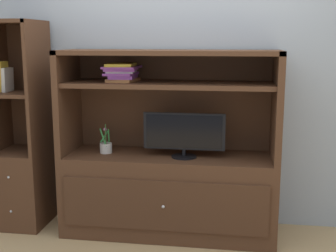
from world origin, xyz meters
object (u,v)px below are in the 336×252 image
(tv_monitor, at_px, (184,134))
(potted_plant, at_px, (106,147))
(upright_book_row, at_px, (4,78))
(magazine_stack, at_px, (122,72))
(media_console, at_px, (169,175))
(bookshelf_tall, at_px, (22,158))

(tv_monitor, distance_m, potted_plant, 0.67)
(upright_book_row, bearing_deg, magazine_stack, -0.01)
(media_console, xyz_separation_m, upright_book_row, (-1.39, -0.01, 0.78))
(potted_plant, bearing_deg, upright_book_row, 179.57)
(potted_plant, distance_m, upright_book_row, 1.03)
(media_console, height_order, bookshelf_tall, bookshelf_tall)
(potted_plant, relative_size, upright_book_row, 0.95)
(potted_plant, distance_m, magazine_stack, 0.64)
(upright_book_row, bearing_deg, tv_monitor, -2.03)
(potted_plant, height_order, magazine_stack, magazine_stack)
(potted_plant, bearing_deg, magazine_stack, 2.40)
(upright_book_row, bearing_deg, potted_plant, -0.43)
(tv_monitor, height_order, upright_book_row, upright_book_row)
(magazine_stack, xyz_separation_m, bookshelf_tall, (-0.90, 0.01, -0.75))
(tv_monitor, bearing_deg, upright_book_row, 177.97)
(tv_monitor, height_order, magazine_stack, magazine_stack)
(media_console, bearing_deg, potted_plant, -178.73)
(media_console, height_order, upright_book_row, media_console)
(media_console, bearing_deg, magazine_stack, -179.17)
(tv_monitor, xyz_separation_m, potted_plant, (-0.66, 0.05, -0.15))
(bookshelf_tall, distance_m, upright_book_row, 0.70)
(bookshelf_tall, bearing_deg, magazine_stack, -0.61)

